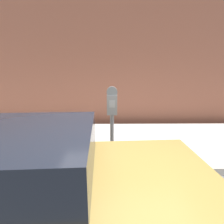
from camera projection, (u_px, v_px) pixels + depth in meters
ground_plane at (133, 209)px, 2.56m from camera, size 60.00×60.00×0.00m
sidewalk at (123, 143)px, 4.68m from camera, size 24.00×2.80×0.15m
building_facade at (120, 35)px, 5.82m from camera, size 24.00×0.30×6.18m
parking_meter at (112, 112)px, 3.32m from camera, size 0.20×0.15×1.53m
parked_car_beside_meter at (11, 190)px, 1.95m from camera, size 4.64×1.93×1.39m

